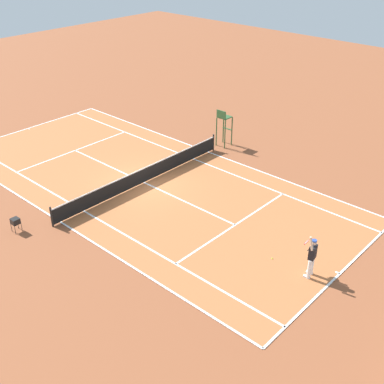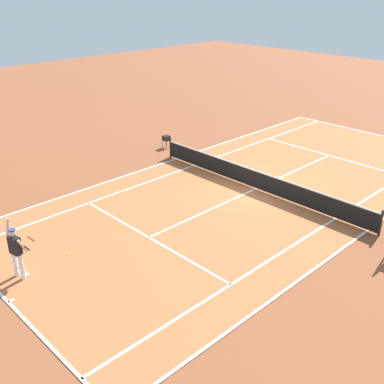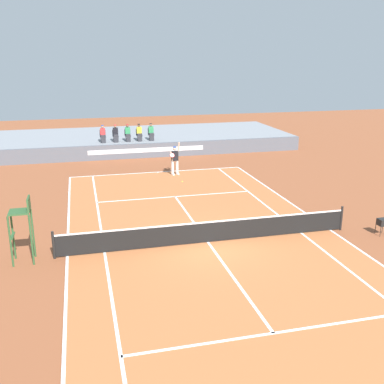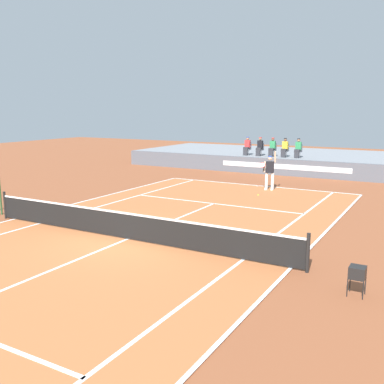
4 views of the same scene
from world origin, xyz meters
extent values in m
plane|color=brown|center=(0.00, 0.00, 0.00)|extent=(80.00, 80.00, 0.00)
cube|color=#B76638|center=(0.00, 0.00, 0.01)|extent=(10.98, 23.78, 0.02)
cube|color=white|center=(0.00, 11.89, 0.02)|extent=(10.98, 0.10, 0.01)
cube|color=white|center=(-5.49, 0.00, 0.02)|extent=(0.10, 23.78, 0.01)
cube|color=white|center=(5.49, 0.00, 0.02)|extent=(0.10, 23.78, 0.01)
cube|color=white|center=(-4.11, 0.00, 0.02)|extent=(0.10, 23.78, 0.01)
cube|color=white|center=(4.11, 0.00, 0.02)|extent=(0.10, 23.78, 0.01)
cube|color=white|center=(0.00, 6.40, 0.02)|extent=(8.22, 0.10, 0.01)
cube|color=white|center=(0.00, -6.40, 0.02)|extent=(8.22, 0.10, 0.01)
cube|color=white|center=(0.00, 0.00, 0.02)|extent=(0.10, 12.80, 0.01)
cube|color=white|center=(0.00, 11.79, 0.02)|extent=(0.10, 0.20, 0.01)
cylinder|color=black|center=(-5.94, 0.00, 0.54)|extent=(0.10, 0.10, 1.07)
cylinder|color=black|center=(5.94, 0.00, 0.54)|extent=(0.10, 0.10, 1.07)
cube|color=black|center=(0.00, 0.00, 0.48)|extent=(11.78, 0.02, 0.84)
cube|color=white|center=(0.00, 0.00, 0.90)|extent=(11.78, 0.03, 0.06)
cube|color=#565B66|center=(0.00, 16.45, 0.53)|extent=(24.33, 0.24, 1.07)
cube|color=silver|center=(0.00, 16.32, 0.59)|extent=(8.51, 0.01, 0.32)
cube|color=gray|center=(0.00, 20.99, 0.53)|extent=(24.33, 8.85, 1.07)
cube|color=#474C56|center=(-3.05, 17.64, 1.48)|extent=(0.44, 0.44, 0.06)
cube|color=#474C56|center=(-3.05, 17.84, 1.73)|extent=(0.44, 0.06, 0.44)
cylinder|color=#4C4C51|center=(-2.88, 17.49, 1.26)|extent=(0.04, 0.04, 0.38)
cylinder|color=#4C4C51|center=(-3.23, 17.49, 1.26)|extent=(0.04, 0.04, 0.38)
cube|color=#2D2D33|center=(-3.05, 17.54, 1.56)|extent=(0.34, 0.44, 0.16)
cube|color=#2D2D33|center=(-3.05, 17.34, 1.29)|extent=(0.30, 0.14, 0.44)
cube|color=red|center=(-3.05, 17.70, 1.85)|extent=(0.36, 0.22, 0.52)
sphere|color=#A37556|center=(-3.05, 17.70, 2.22)|extent=(0.20, 0.20, 0.20)
cylinder|color=#2D4CA8|center=(-3.05, 17.70, 2.31)|extent=(0.19, 0.19, 0.05)
cube|color=#474C56|center=(-2.12, 17.64, 1.48)|extent=(0.44, 0.44, 0.06)
cube|color=#474C56|center=(-2.12, 17.84, 1.73)|extent=(0.44, 0.06, 0.44)
cylinder|color=#4C4C51|center=(-1.95, 17.49, 1.26)|extent=(0.04, 0.04, 0.38)
cylinder|color=#4C4C51|center=(-2.30, 17.49, 1.26)|extent=(0.04, 0.04, 0.38)
cube|color=#2D2D33|center=(-2.12, 17.54, 1.56)|extent=(0.34, 0.44, 0.16)
cube|color=#2D2D33|center=(-2.12, 17.34, 1.29)|extent=(0.30, 0.14, 0.44)
cube|color=black|center=(-2.12, 17.70, 1.85)|extent=(0.36, 0.22, 0.52)
sphere|color=#A37556|center=(-2.12, 17.70, 2.22)|extent=(0.20, 0.20, 0.20)
cylinder|color=red|center=(-2.12, 17.70, 2.31)|extent=(0.19, 0.19, 0.05)
cube|color=#474C56|center=(-1.22, 17.64, 1.48)|extent=(0.44, 0.44, 0.06)
cube|color=#474C56|center=(-1.22, 17.84, 1.73)|extent=(0.44, 0.06, 0.44)
cylinder|color=#4C4C51|center=(-1.04, 17.49, 1.26)|extent=(0.04, 0.04, 0.38)
cylinder|color=#4C4C51|center=(-1.40, 17.49, 1.26)|extent=(0.04, 0.04, 0.38)
cube|color=#2D2D33|center=(-1.22, 17.54, 1.56)|extent=(0.34, 0.44, 0.16)
cube|color=#2D2D33|center=(-1.22, 17.34, 1.29)|extent=(0.30, 0.14, 0.44)
cube|color=#2D8C51|center=(-1.22, 17.70, 1.85)|extent=(0.36, 0.22, 0.52)
sphere|color=brown|center=(-1.22, 17.70, 2.22)|extent=(0.20, 0.20, 0.20)
cylinder|color=red|center=(-1.22, 17.70, 2.31)|extent=(0.19, 0.19, 0.05)
cube|color=#474C56|center=(-0.35, 17.64, 1.48)|extent=(0.44, 0.44, 0.06)
cube|color=#474C56|center=(-0.35, 17.84, 1.73)|extent=(0.44, 0.06, 0.44)
cylinder|color=#4C4C51|center=(-0.18, 17.49, 1.26)|extent=(0.04, 0.04, 0.38)
cylinder|color=#4C4C51|center=(-0.53, 17.49, 1.26)|extent=(0.04, 0.04, 0.38)
cube|color=#2D2D33|center=(-0.35, 17.54, 1.56)|extent=(0.34, 0.44, 0.16)
cube|color=#2D2D33|center=(-0.35, 17.34, 1.29)|extent=(0.30, 0.14, 0.44)
cube|color=yellow|center=(-0.35, 17.70, 1.85)|extent=(0.36, 0.22, 0.52)
sphere|color=brown|center=(-0.35, 17.70, 2.22)|extent=(0.20, 0.20, 0.20)
cylinder|color=black|center=(-0.35, 17.70, 2.31)|extent=(0.19, 0.19, 0.05)
cube|color=#474C56|center=(0.55, 17.64, 1.48)|extent=(0.44, 0.44, 0.06)
cube|color=#474C56|center=(0.55, 17.84, 1.73)|extent=(0.44, 0.06, 0.44)
cylinder|color=#4C4C51|center=(0.72, 17.49, 1.26)|extent=(0.04, 0.04, 0.38)
cylinder|color=#4C4C51|center=(0.37, 17.49, 1.26)|extent=(0.04, 0.04, 0.38)
cube|color=#2D2D33|center=(0.55, 17.54, 1.56)|extent=(0.34, 0.44, 0.16)
cube|color=#2D2D33|center=(0.55, 17.34, 1.29)|extent=(0.30, 0.14, 0.44)
cube|color=#2D8C51|center=(0.55, 17.70, 1.85)|extent=(0.36, 0.22, 0.52)
sphere|color=#A37556|center=(0.55, 17.70, 2.22)|extent=(0.20, 0.20, 0.20)
cylinder|color=black|center=(0.55, 17.70, 2.31)|extent=(0.19, 0.19, 0.05)
cylinder|color=white|center=(1.12, 11.05, 0.46)|extent=(0.15, 0.15, 0.92)
cylinder|color=white|center=(0.81, 10.99, 0.46)|extent=(0.15, 0.15, 0.92)
cube|color=white|center=(1.14, 10.99, 0.05)|extent=(0.17, 0.30, 0.10)
cube|color=white|center=(0.82, 10.93, 0.05)|extent=(0.17, 0.30, 0.10)
cube|color=black|center=(0.97, 11.02, 1.22)|extent=(0.44, 0.31, 0.60)
sphere|color=beige|center=(0.97, 11.02, 1.69)|extent=(0.22, 0.22, 0.22)
cylinder|color=#2D4CA8|center=(0.97, 11.02, 1.78)|extent=(0.21, 0.21, 0.06)
cylinder|color=beige|center=(1.23, 11.04, 1.78)|extent=(0.13, 0.23, 0.61)
cylinder|color=beige|center=(0.73, 10.87, 1.24)|extent=(0.15, 0.34, 0.56)
cylinder|color=black|center=(0.71, 10.75, 1.11)|extent=(0.07, 0.19, 0.25)
torus|color=red|center=(0.71, 10.57, 1.37)|extent=(0.34, 0.25, 0.26)
cylinder|color=silver|center=(0.71, 10.57, 1.37)|extent=(0.30, 0.21, 0.22)
sphere|color=#D1E533|center=(1.03, 9.23, 0.03)|extent=(0.07, 0.07, 0.07)
cylinder|color=#2D562D|center=(-7.35, -0.35, 0.95)|extent=(0.07, 0.07, 1.90)
cylinder|color=#2D562D|center=(-7.35, 0.35, 0.95)|extent=(0.07, 0.07, 1.90)
cylinder|color=#2D562D|center=(-6.65, -0.35, 0.95)|extent=(0.07, 0.07, 1.90)
cylinder|color=#2D562D|center=(-6.65, 0.35, 0.95)|extent=(0.07, 0.07, 1.90)
cube|color=#2D562D|center=(-7.00, 0.00, 1.93)|extent=(0.70, 0.70, 0.06)
cube|color=#2D562D|center=(-6.65, 0.00, 2.20)|extent=(0.06, 0.70, 0.48)
cube|color=#2D562D|center=(-7.31, 0.00, 1.04)|extent=(0.10, 0.70, 0.04)
cube|color=black|center=(7.31, -0.90, 0.56)|extent=(0.36, 0.36, 0.28)
cylinder|color=black|center=(7.14, -1.07, 0.21)|extent=(0.02, 0.02, 0.42)
cylinder|color=black|center=(7.14, -0.73, 0.21)|extent=(0.02, 0.02, 0.42)
cylinder|color=black|center=(7.48, -0.73, 0.21)|extent=(0.02, 0.02, 0.42)
ellipsoid|color=#D1E533|center=(7.31, -0.90, 0.64)|extent=(0.30, 0.30, 0.12)
camera|label=1|loc=(16.13, 18.28, 13.02)|focal=46.32mm
camera|label=2|loc=(-11.96, 15.75, 8.89)|focal=43.27mm
camera|label=3|loc=(-4.72, -16.18, 7.23)|focal=42.39mm
camera|label=4|loc=(8.71, -11.07, 4.23)|focal=41.24mm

